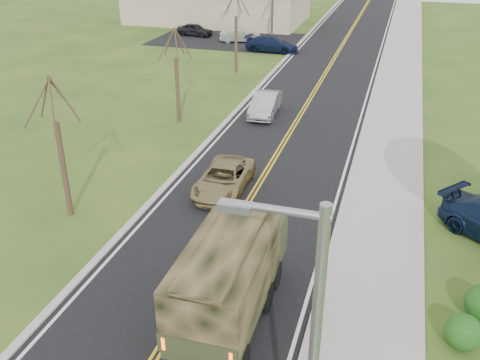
% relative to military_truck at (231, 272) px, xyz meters
% --- Properties ---
extents(road, '(8.00, 120.00, 0.01)m').
position_rel_military_truck_xyz_m(road, '(-1.60, 34.31, -1.79)').
color(road, black).
rests_on(road, ground).
extents(curb_right, '(0.30, 120.00, 0.12)m').
position_rel_military_truck_xyz_m(curb_right, '(2.55, 34.31, -1.74)').
color(curb_right, '#9E998E').
rests_on(curb_right, ground).
extents(sidewalk_right, '(3.20, 120.00, 0.10)m').
position_rel_military_truck_xyz_m(sidewalk_right, '(4.30, 34.31, -1.75)').
color(sidewalk_right, '#9E998E').
rests_on(sidewalk_right, ground).
extents(curb_left, '(0.30, 120.00, 0.10)m').
position_rel_military_truck_xyz_m(curb_left, '(-5.75, 34.31, -1.75)').
color(curb_left, '#9E998E').
rests_on(curb_left, ground).
extents(bare_tree_a, '(1.93, 2.26, 6.08)m').
position_rel_military_truck_xyz_m(bare_tree_a, '(-8.60, 4.31, 0.83)').
color(bare_tree_a, '#38281C').
rests_on(bare_tree_a, ground).
extents(bare_tree_b, '(1.83, 2.14, 5.73)m').
position_rel_military_truck_xyz_m(bare_tree_b, '(-8.60, 16.31, 0.68)').
color(bare_tree_b, '#38281C').
rests_on(bare_tree_b, ground).
extents(bare_tree_c, '(2.04, 2.39, 6.42)m').
position_rel_military_truck_xyz_m(bare_tree_c, '(-8.60, 28.31, 0.98)').
color(bare_tree_c, '#38281C').
rests_on(bare_tree_c, ground).
extents(bare_tree_d, '(1.88, 2.20, 5.91)m').
position_rel_military_truck_xyz_m(bare_tree_d, '(-8.60, 40.31, 0.75)').
color(bare_tree_d, '#38281C').
rests_on(bare_tree_d, ground).
extents(military_truck, '(2.25, 6.32, 3.14)m').
position_rel_military_truck_xyz_m(military_truck, '(0.00, 0.00, 0.00)').
color(military_truck, black).
rests_on(military_truck, ground).
extents(suv_champagne, '(2.20, 4.60, 1.26)m').
position_rel_military_truck_xyz_m(suv_champagne, '(-2.99, 8.29, -1.17)').
color(suv_champagne, '#927F52').
rests_on(suv_champagne, ground).
extents(sedan_silver, '(1.71, 4.32, 1.40)m').
position_rel_military_truck_xyz_m(sedan_silver, '(-3.79, 19.06, -1.10)').
color(sedan_silver, '#A8A8AD').
rests_on(sedan_silver, ground).
extents(lot_car_dark, '(3.96, 2.03, 1.29)m').
position_rel_military_truck_xyz_m(lot_car_dark, '(-17.11, 41.02, -1.16)').
color(lot_car_dark, black).
rests_on(lot_car_dark, ground).
extents(lot_car_silver, '(4.30, 2.39, 1.34)m').
position_rel_military_truck_xyz_m(lot_car_silver, '(-11.62, 39.48, -1.13)').
color(lot_car_silver, '#B8B9BE').
rests_on(lot_car_silver, ground).
extents(lot_car_navy, '(5.04, 2.26, 1.44)m').
position_rel_military_truck_xyz_m(lot_car_navy, '(-7.56, 36.31, -1.08)').
color(lot_car_navy, '#0E1836').
rests_on(lot_car_navy, ground).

